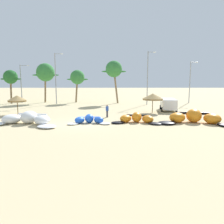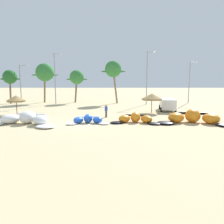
{
  "view_description": "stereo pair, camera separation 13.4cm",
  "coord_description": "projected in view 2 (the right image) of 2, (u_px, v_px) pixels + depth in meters",
  "views": [
    {
      "loc": [
        3.23,
        -22.61,
        4.55
      ],
      "look_at": [
        3.27,
        2.0,
        1.0
      ],
      "focal_mm": 34.13,
      "sensor_mm": 36.0,
      "label": 1
    },
    {
      "loc": [
        3.37,
        -22.61,
        4.55
      ],
      "look_at": [
        3.27,
        2.0,
        1.0
      ],
      "focal_mm": 34.13,
      "sensor_mm": 36.0,
      "label": 2
    }
  ],
  "objects": [
    {
      "name": "beach_umbrella_middle",
      "position": [
        153.0,
        97.0,
        30.87
      ],
      "size": [
        3.04,
        3.04,
        2.81
      ],
      "color": "brown",
      "rests_on": "ground"
    },
    {
      "name": "lamppost_west_center",
      "position": [
        56.0,
        76.0,
        42.65
      ],
      "size": [
        1.74,
        0.24,
        10.09
      ],
      "color": "gray",
      "rests_on": "ground"
    },
    {
      "name": "palm_left",
      "position": [
        46.0,
        73.0,
        45.64
      ],
      "size": [
        5.78,
        3.85,
        8.4
      ],
      "color": "brown",
      "rests_on": "ground"
    },
    {
      "name": "parked_van",
      "position": [
        168.0,
        104.0,
        33.41
      ],
      "size": [
        2.86,
        5.34,
        1.84
      ],
      "color": "white",
      "rests_on": "ground"
    },
    {
      "name": "palm_leftmost",
      "position": [
        11.0,
        77.0,
        43.54
      ],
      "size": [
        4.23,
        2.82,
        6.86
      ],
      "color": "brown",
      "rests_on": "ground"
    },
    {
      "name": "kite_right_of_center",
      "position": [
        194.0,
        118.0,
        23.34
      ],
      "size": [
        8.2,
        4.61,
        1.51
      ],
      "color": "black",
      "rests_on": "ground"
    },
    {
      "name": "palm_center_left",
      "position": [
        114.0,
        69.0,
        43.86
      ],
      "size": [
        5.1,
        3.4,
        8.78
      ],
      "color": "#7F6647",
      "rests_on": "ground"
    },
    {
      "name": "ground_plane",
      "position": [
        82.0,
        124.0,
        23.04
      ],
      "size": [
        260.0,
        260.0,
        0.0
      ],
      "primitive_type": "plane",
      "color": "#C6B284"
    },
    {
      "name": "person_near_kites",
      "position": [
        107.0,
        111.0,
        27.1
      ],
      "size": [
        0.36,
        0.24,
        1.62
      ],
      "color": "#383842",
      "rests_on": "ground"
    },
    {
      "name": "kite_center",
      "position": [
        136.0,
        119.0,
        23.66
      ],
      "size": [
        5.73,
        3.05,
        1.13
      ],
      "color": "black",
      "rests_on": "ground"
    },
    {
      "name": "lamppost_east_center",
      "position": [
        148.0,
        76.0,
        41.4
      ],
      "size": [
        1.61,
        0.24,
        10.27
      ],
      "color": "gray",
      "rests_on": "ground"
    },
    {
      "name": "kite_left",
      "position": [
        27.0,
        119.0,
        22.83
      ],
      "size": [
        8.3,
        4.72,
        1.37
      ],
      "color": "white",
      "rests_on": "ground"
    },
    {
      "name": "kite_left_of_center",
      "position": [
        89.0,
        120.0,
        23.28
      ],
      "size": [
        4.87,
        2.35,
        0.98
      ],
      "color": "white",
      "rests_on": "ground"
    },
    {
      "name": "beach_umbrella_near_van",
      "position": [
        17.0,
        99.0,
        29.35
      ],
      "size": [
        2.53,
        2.53,
        2.64
      ],
      "color": "brown",
      "rests_on": "ground"
    },
    {
      "name": "lamppost_east",
      "position": [
        191.0,
        80.0,
        44.63
      ],
      "size": [
        1.61,
        0.24,
        8.64
      ],
      "color": "gray",
      "rests_on": "ground"
    },
    {
      "name": "lamppost_west",
      "position": [
        22.0,
        81.0,
        45.25
      ],
      "size": [
        2.08,
        0.24,
        8.01
      ],
      "color": "gray",
      "rests_on": "ground"
    },
    {
      "name": "palm_left_of_gap",
      "position": [
        78.0,
        78.0,
        45.82
      ],
      "size": [
        4.6,
        3.07,
        6.98
      ],
      "color": "brown",
      "rests_on": "ground"
    }
  ]
}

